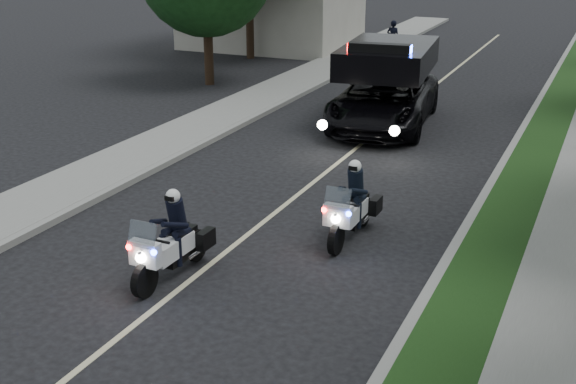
% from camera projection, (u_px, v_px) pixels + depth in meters
% --- Properties ---
extents(ground, '(120.00, 120.00, 0.00)m').
position_uv_depth(ground, '(141.00, 320.00, 12.09)').
color(ground, black).
rests_on(ground, ground).
extents(curb_right, '(0.20, 60.00, 0.15)m').
position_uv_depth(curb_right, '(499.00, 171.00, 19.04)').
color(curb_right, gray).
rests_on(curb_right, ground).
extents(grass_verge, '(1.20, 60.00, 0.16)m').
position_uv_depth(grass_verge, '(527.00, 174.00, 18.76)').
color(grass_verge, '#193814').
rests_on(grass_verge, ground).
extents(curb_left, '(0.20, 60.00, 0.15)m').
position_uv_depth(curb_left, '(220.00, 135.00, 22.20)').
color(curb_left, gray).
rests_on(curb_left, ground).
extents(sidewalk_left, '(2.00, 60.00, 0.16)m').
position_uv_depth(sidewalk_left, '(189.00, 131.00, 22.62)').
color(sidewalk_left, gray).
rests_on(sidewalk_left, ground).
extents(lane_marking, '(0.12, 50.00, 0.01)m').
position_uv_depth(lane_marking, '(349.00, 154.00, 20.64)').
color(lane_marking, '#BFB78C').
rests_on(lane_marking, ground).
extents(police_moto_left, '(0.75, 1.99, 1.67)m').
position_uv_depth(police_moto_left, '(173.00, 277.00, 13.56)').
color(police_moto_left, silver).
rests_on(police_moto_left, ground).
extents(police_moto_right, '(0.70, 1.95, 1.65)m').
position_uv_depth(police_moto_right, '(350.00, 238.00, 15.20)').
color(police_moto_right, silver).
rests_on(police_moto_right, ground).
extents(police_suv, '(3.51, 6.37, 2.96)m').
position_uv_depth(police_suv, '(383.00, 125.00, 23.52)').
color(police_suv, black).
rests_on(police_suv, ground).
extents(bicycle, '(0.64, 1.67, 0.86)m').
position_uv_depth(bicycle, '(392.00, 60.00, 34.53)').
color(bicycle, black).
rests_on(bicycle, ground).
extents(cyclist, '(0.59, 0.40, 1.62)m').
position_uv_depth(cyclist, '(392.00, 60.00, 34.53)').
color(cyclist, black).
rests_on(cyclist, ground).
extents(tree_left_near, '(5.35, 5.35, 8.65)m').
position_uv_depth(tree_left_near, '(210.00, 84.00, 29.41)').
color(tree_left_near, '#164418').
rests_on(tree_left_near, ground).
extents(tree_left_far, '(8.47, 8.47, 12.38)m').
position_uv_depth(tree_left_far, '(250.00, 58.00, 34.95)').
color(tree_left_far, '#153410').
rests_on(tree_left_far, ground).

